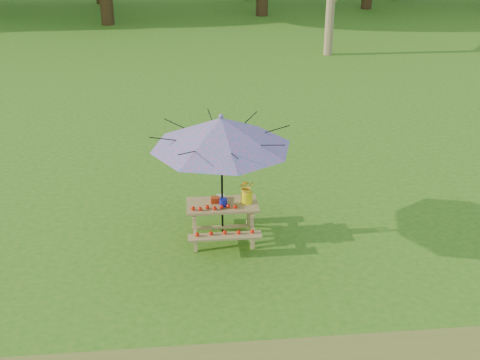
{
  "coord_description": "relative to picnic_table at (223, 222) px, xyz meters",
  "views": [
    {
      "loc": [
        0.1,
        -8.46,
        5.33
      ],
      "look_at": [
        0.98,
        0.5,
        1.1
      ],
      "focal_mm": 45.0,
      "sensor_mm": 36.0,
      "label": 1
    }
  ],
  "objects": [
    {
      "name": "picnic_table",
      "position": [
        0.0,
        0.0,
        0.0
      ],
      "size": [
        1.2,
        1.32,
        0.67
      ],
      "color": "#A27D49",
      "rests_on": "ground"
    },
    {
      "name": "tomatoes_row",
      "position": [
        -0.15,
        -0.18,
        0.38
      ],
      "size": [
        0.77,
        0.13,
        0.07
      ],
      "primitive_type": null,
      "color": "red",
      "rests_on": "picnic_table"
    },
    {
      "name": "produce_bins",
      "position": [
        -0.04,
        0.03,
        0.4
      ],
      "size": [
        0.26,
        0.39,
        0.13
      ],
      "color": "red",
      "rests_on": "picnic_table"
    },
    {
      "name": "flower_bucket",
      "position": [
        0.42,
        0.02,
        0.57
      ],
      "size": [
        0.26,
        0.23,
        0.42
      ],
      "color": "#FFF00D",
      "rests_on": "picnic_table"
    },
    {
      "name": "ground",
      "position": [
        -0.68,
        -0.5,
        -0.33
      ],
      "size": [
        120.0,
        120.0,
        0.0
      ],
      "primitive_type": "plane",
      "color": "#2E6C14",
      "rests_on": "ground"
    },
    {
      "name": "patio_umbrella",
      "position": [
        0.0,
        0.0,
        1.62
      ],
      "size": [
        2.6,
        2.6,
        2.26
      ],
      "color": "black",
      "rests_on": "ground"
    }
  ]
}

